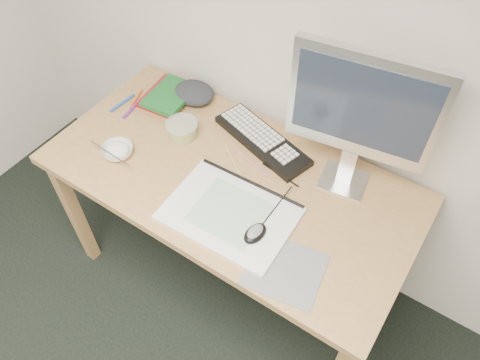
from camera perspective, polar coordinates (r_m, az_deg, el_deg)
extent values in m
plane|color=silver|center=(1.54, 16.99, 17.74)|extent=(3.60, 0.00, 3.60)
cube|color=tan|center=(2.25, -19.45, -3.85)|extent=(0.05, 0.05, 0.71)
cube|color=tan|center=(2.48, -9.64, 5.40)|extent=(0.05, 0.05, 0.71)
cube|color=tan|center=(2.10, 18.74, -8.80)|extent=(0.05, 0.05, 0.71)
cube|color=tan|center=(1.75, -1.27, 0.12)|extent=(1.40, 0.70, 0.03)
cube|color=gray|center=(1.52, 5.48, -10.83)|extent=(0.27, 0.25, 0.00)
cube|color=white|center=(1.63, -1.26, -4.07)|extent=(0.45, 0.33, 0.01)
cube|color=black|center=(1.85, 2.74, 4.84)|extent=(0.45, 0.25, 0.03)
cube|color=silver|center=(1.76, 12.48, -0.02)|extent=(0.18, 0.17, 0.01)
cube|color=silver|center=(1.71, 12.92, 1.68)|extent=(0.06, 0.03, 0.16)
cube|color=silver|center=(1.51, 14.76, 8.69)|extent=(0.48, 0.10, 0.38)
cube|color=black|center=(1.51, 14.82, 8.95)|extent=(0.43, 0.07, 0.30)
ellipsoid|color=black|center=(1.56, 1.86, -6.31)|extent=(0.07, 0.10, 0.03)
imported|color=white|center=(1.86, -14.69, 3.42)|extent=(0.15, 0.15, 0.04)
cylinder|color=silver|center=(1.83, -15.67, 3.19)|extent=(0.21, 0.03, 0.02)
cylinder|color=gold|center=(1.88, -7.05, 6.15)|extent=(0.15, 0.15, 0.06)
cube|color=maroon|center=(2.07, -8.82, 10.12)|extent=(0.19, 0.24, 0.02)
cube|color=#186026|center=(2.04, -8.49, 10.18)|extent=(0.18, 0.24, 0.02)
ellipsoid|color=#282B30|center=(2.04, -5.64, 10.51)|extent=(0.17, 0.15, 0.06)
cylinder|color=#CD6692|center=(1.78, 1.36, 2.16)|extent=(0.18, 0.06, 0.01)
cylinder|color=tan|center=(1.78, -0.73, 2.10)|extent=(0.16, 0.12, 0.01)
cylinder|color=black|center=(1.75, 4.93, 0.64)|extent=(0.17, 0.03, 0.01)
cylinder|color=blue|center=(2.08, -14.16, 9.10)|extent=(0.02, 0.14, 0.01)
cylinder|color=#CB5517|center=(2.09, -12.52, 9.68)|extent=(0.05, 0.11, 0.01)
cylinder|color=#67278F|center=(2.05, -13.00, 8.51)|extent=(0.03, 0.13, 0.01)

